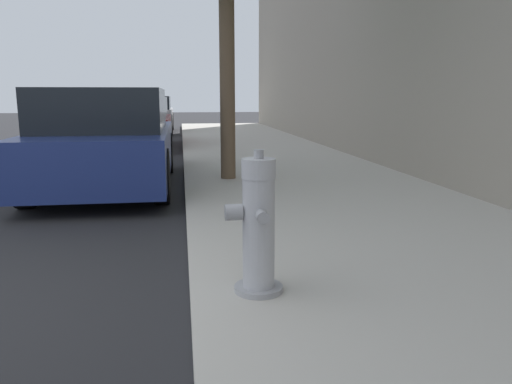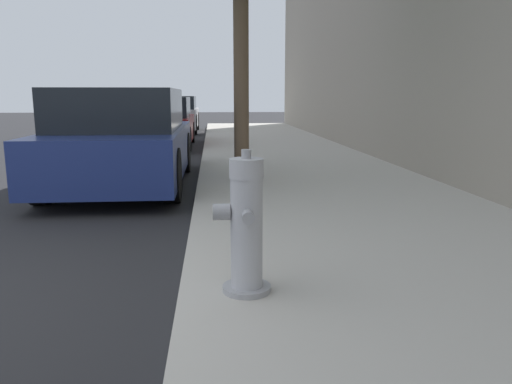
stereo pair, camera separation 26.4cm
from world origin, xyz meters
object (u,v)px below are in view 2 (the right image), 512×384
at_px(parked_car_mid, 160,123).
at_px(parked_car_far, 175,114).
at_px(fire_hydrant, 246,228).
at_px(parked_car_near, 123,140).

distance_m(parked_car_mid, parked_car_far, 5.64).
height_order(fire_hydrant, parked_car_far, parked_car_far).
bearing_deg(fire_hydrant, parked_car_far, 95.76).
bearing_deg(fire_hydrant, parked_car_mid, 98.64).
xyz_separation_m(fire_hydrant, parked_car_mid, (-1.61, 10.58, 0.09)).
bearing_deg(parked_car_near, parked_car_far, 90.45).
xyz_separation_m(fire_hydrant, parked_car_far, (-1.64, 16.22, 0.12)).
xyz_separation_m(fire_hydrant, parked_car_near, (-1.54, 4.64, 0.16)).
height_order(parked_car_mid, parked_car_far, parked_car_far).
xyz_separation_m(parked_car_near, parked_car_mid, (-0.06, 5.93, -0.07)).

